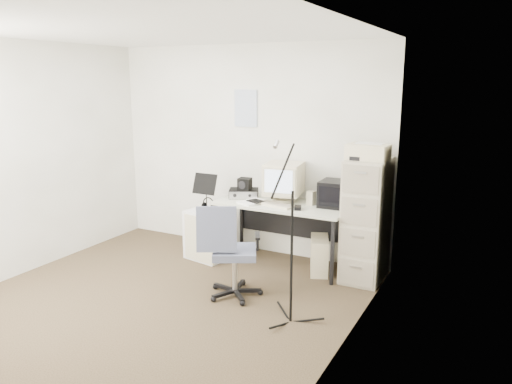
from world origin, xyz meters
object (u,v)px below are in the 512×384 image
at_px(filing_cabinet, 366,220).
at_px(desk, 282,234).
at_px(side_cart, 208,235).
at_px(office_chair, 235,251).

distance_m(filing_cabinet, desk, 0.99).
height_order(filing_cabinet, side_cart, filing_cabinet).
distance_m(office_chair, side_cart, 1.13).
xyz_separation_m(filing_cabinet, side_cart, (-1.82, -0.25, -0.36)).
height_order(filing_cabinet, desk, filing_cabinet).
bearing_deg(filing_cabinet, desk, -178.19).
height_order(desk, side_cart, desk).
bearing_deg(side_cart, desk, 24.56).
bearing_deg(filing_cabinet, office_chair, -134.83).
bearing_deg(office_chair, desk, 58.21).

